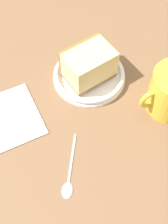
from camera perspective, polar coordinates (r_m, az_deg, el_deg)
The scene contains 5 objects.
ground_plane at distance 63.93cm, azimuth 2.59°, elevation -0.57°, with size 137.68×137.68×2.01cm, color brown.
small_plate at distance 67.35cm, azimuth 0.96°, elevation 6.74°, with size 15.53×15.53×1.88cm.
cake_slice at distance 64.93cm, azimuth 0.86°, elevation 8.72°, with size 9.77×11.54×6.57cm.
teaspoon at distance 56.67cm, azimuth -2.76°, elevation -12.03°, with size 11.98×6.44×0.80cm.
folded_napkin at distance 63.82cm, azimuth -14.12°, elevation -1.22°, with size 13.22×12.93×0.60cm, color white.
Camera 1 is at (30.49, -13.04, 53.65)cm, focal length 49.96 mm.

